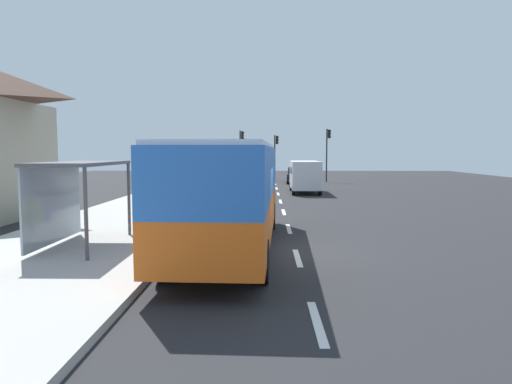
% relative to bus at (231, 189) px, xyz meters
% --- Properties ---
extents(ground_plane, '(56.00, 92.00, 0.04)m').
position_rel_bus_xyz_m(ground_plane, '(1.71, 13.78, -1.86)').
color(ground_plane, '#262628').
extents(sidewalk_platform, '(6.20, 30.00, 0.18)m').
position_rel_bus_xyz_m(sidewalk_platform, '(-4.69, 1.78, -1.75)').
color(sidewalk_platform, '#ADAAA3').
rests_on(sidewalk_platform, ground).
extents(lane_stripe_seg_0, '(0.16, 2.20, 0.01)m').
position_rel_bus_xyz_m(lane_stripe_seg_0, '(1.96, -6.22, -1.84)').
color(lane_stripe_seg_0, silver).
rests_on(lane_stripe_seg_0, ground).
extents(lane_stripe_seg_1, '(0.16, 2.20, 0.01)m').
position_rel_bus_xyz_m(lane_stripe_seg_1, '(1.96, -1.22, -1.84)').
color(lane_stripe_seg_1, silver).
rests_on(lane_stripe_seg_1, ground).
extents(lane_stripe_seg_2, '(0.16, 2.20, 0.01)m').
position_rel_bus_xyz_m(lane_stripe_seg_2, '(1.96, 3.78, -1.84)').
color(lane_stripe_seg_2, silver).
rests_on(lane_stripe_seg_2, ground).
extents(lane_stripe_seg_3, '(0.16, 2.20, 0.01)m').
position_rel_bus_xyz_m(lane_stripe_seg_3, '(1.96, 8.78, -1.84)').
color(lane_stripe_seg_3, silver).
rests_on(lane_stripe_seg_3, ground).
extents(lane_stripe_seg_4, '(0.16, 2.20, 0.01)m').
position_rel_bus_xyz_m(lane_stripe_seg_4, '(1.96, 13.78, -1.84)').
color(lane_stripe_seg_4, silver).
rests_on(lane_stripe_seg_4, ground).
extents(lane_stripe_seg_5, '(0.16, 2.20, 0.01)m').
position_rel_bus_xyz_m(lane_stripe_seg_5, '(1.96, 18.78, -1.84)').
color(lane_stripe_seg_5, silver).
rests_on(lane_stripe_seg_5, ground).
extents(lane_stripe_seg_6, '(0.16, 2.20, 0.01)m').
position_rel_bus_xyz_m(lane_stripe_seg_6, '(1.96, 23.78, -1.84)').
color(lane_stripe_seg_6, silver).
rests_on(lane_stripe_seg_6, ground).
extents(lane_stripe_seg_7, '(0.16, 2.20, 0.01)m').
position_rel_bus_xyz_m(lane_stripe_seg_7, '(1.96, 28.78, -1.84)').
color(lane_stripe_seg_7, silver).
rests_on(lane_stripe_seg_7, ground).
extents(bus, '(2.93, 11.10, 3.21)m').
position_rel_bus_xyz_m(bus, '(0.00, 0.00, 0.00)').
color(bus, orange).
rests_on(bus, ground).
extents(white_van, '(2.08, 5.23, 2.30)m').
position_rel_bus_xyz_m(white_van, '(3.91, 19.91, -0.50)').
color(white_van, silver).
rests_on(white_van, ground).
extents(sedan_near, '(2.03, 4.49, 1.52)m').
position_rel_bus_xyz_m(sedan_near, '(4.01, 30.47, -1.05)').
color(sedan_near, black).
rests_on(sedan_near, ground).
extents(recycling_bin_orange, '(0.52, 0.52, 0.95)m').
position_rel_bus_xyz_m(recycling_bin_orange, '(-2.49, 2.41, -1.19)').
color(recycling_bin_orange, orange).
rests_on(recycling_bin_orange, sidewalk_platform).
extents(recycling_bin_green, '(0.52, 0.52, 0.95)m').
position_rel_bus_xyz_m(recycling_bin_green, '(-2.49, 3.11, -1.19)').
color(recycling_bin_green, green).
rests_on(recycling_bin_green, sidewalk_platform).
extents(recycling_bin_yellow, '(0.52, 0.52, 0.95)m').
position_rel_bus_xyz_m(recycling_bin_yellow, '(-2.49, 3.81, -1.19)').
color(recycling_bin_yellow, yellow).
rests_on(recycling_bin_yellow, sidewalk_platform).
extents(recycling_bin_blue, '(0.52, 0.52, 0.95)m').
position_rel_bus_xyz_m(recycling_bin_blue, '(-2.49, 4.51, -1.19)').
color(recycling_bin_blue, blue).
rests_on(recycling_bin_blue, sidewalk_platform).
extents(traffic_light_near_side, '(0.49, 0.28, 5.23)m').
position_rel_bus_xyz_m(traffic_light_near_side, '(7.21, 32.47, 1.62)').
color(traffic_light_near_side, '#2D2D2D').
rests_on(traffic_light_near_side, ground).
extents(traffic_light_far_side, '(0.49, 0.28, 5.10)m').
position_rel_bus_xyz_m(traffic_light_far_side, '(-1.39, 33.27, 1.54)').
color(traffic_light_far_side, '#2D2D2D').
rests_on(traffic_light_far_side, ground).
extents(traffic_light_median, '(0.49, 0.28, 4.68)m').
position_rel_bus_xyz_m(traffic_light_median, '(2.11, 34.07, 1.28)').
color(traffic_light_median, '#2D2D2D').
rests_on(traffic_light_median, ground).
extents(bus_shelter, '(1.80, 4.00, 2.50)m').
position_rel_bus_xyz_m(bus_shelter, '(-4.70, -0.47, 0.25)').
color(bus_shelter, '#4C4C51').
rests_on(bus_shelter, sidewalk_platform).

